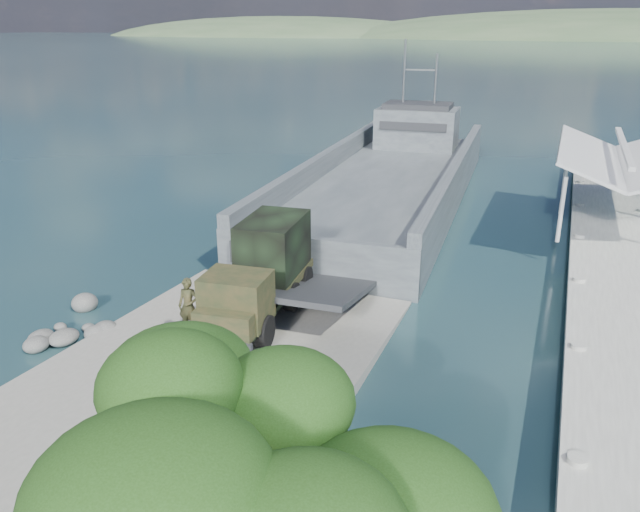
# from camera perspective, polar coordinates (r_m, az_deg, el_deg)

# --- Properties ---
(ground) EXTENTS (1400.00, 1400.00, 0.00)m
(ground) POSITION_cam_1_polar(r_m,az_deg,el_deg) (21.63, -10.13, -10.60)
(ground) COLOR #1C3B44
(ground) RESTS_ON ground
(boat_ramp) EXTENTS (10.00, 18.00, 0.50)m
(boat_ramp) POSITION_cam_1_polar(r_m,az_deg,el_deg) (20.79, -11.62, -11.29)
(boat_ramp) COLOR gray
(boat_ramp) RESTS_ON ground
(shoreline_rocks) EXTENTS (3.20, 5.60, 0.90)m
(shoreline_rocks) POSITION_cam_1_polar(r_m,az_deg,el_deg) (25.46, -21.65, -6.82)
(shoreline_rocks) COLOR #4D4D4B
(shoreline_rocks) RESTS_ON ground
(distant_headlands) EXTENTS (1000.00, 240.00, 48.00)m
(distant_headlands) POSITION_cam_1_polar(r_m,az_deg,el_deg) (577.07, 26.75, 17.31)
(distant_headlands) COLOR #395233
(distant_headlands) RESTS_ON ground
(pier) EXTENTS (6.40, 44.00, 6.10)m
(pier) POSITION_cam_1_polar(r_m,az_deg,el_deg) (35.74, 25.27, 3.14)
(pier) COLOR #97978E
(pier) RESTS_ON ground
(landing_craft) EXTENTS (11.12, 36.81, 10.80)m
(landing_craft) POSITION_cam_1_polar(r_m,az_deg,el_deg) (41.38, 6.22, 6.12)
(landing_craft) COLOR #3E4449
(landing_craft) RESTS_ON ground
(military_truck) EXTENTS (3.03, 7.55, 3.41)m
(military_truck) POSITION_cam_1_polar(r_m,az_deg,el_deg) (23.88, -5.30, -1.38)
(military_truck) COLOR black
(military_truck) RESTS_ON boat_ramp
(soldier) EXTENTS (0.80, 0.58, 2.01)m
(soldier) POSITION_cam_1_polar(r_m,az_deg,el_deg) (22.24, -11.86, -5.40)
(soldier) COLOR black
(soldier) RESTS_ON boat_ramp
(overhang_tree) EXTENTS (7.05, 6.49, 6.40)m
(overhang_tree) POSITION_cam_1_polar(r_m,az_deg,el_deg) (8.93, -6.16, -21.15)
(overhang_tree) COLOR #352815
(overhang_tree) RESTS_ON ground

